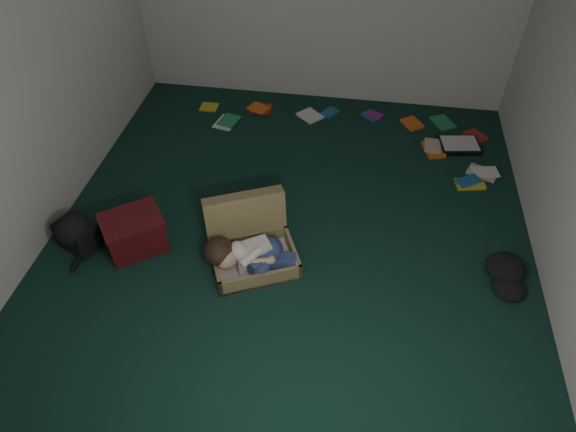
# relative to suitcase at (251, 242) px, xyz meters

# --- Properties ---
(floor) EXTENTS (4.50, 4.50, 0.00)m
(floor) POSITION_rel_suitcase_xyz_m (0.28, 0.28, -0.14)
(floor) COLOR black
(floor) RESTS_ON ground
(wall_front) EXTENTS (4.50, 0.00, 4.50)m
(wall_front) POSITION_rel_suitcase_xyz_m (0.28, -1.97, 1.16)
(wall_front) COLOR silver
(wall_front) RESTS_ON ground
(wall_left) EXTENTS (0.00, 4.50, 4.50)m
(wall_left) POSITION_rel_suitcase_xyz_m (-1.72, 0.28, 1.16)
(wall_left) COLOR silver
(wall_left) RESTS_ON ground
(suitcase) EXTENTS (0.86, 0.85, 0.48)m
(suitcase) POSITION_rel_suitcase_xyz_m (0.00, 0.00, 0.00)
(suitcase) COLOR olive
(suitcase) RESTS_ON floor
(person) EXTENTS (0.72, 0.39, 0.30)m
(person) POSITION_rel_suitcase_xyz_m (0.03, -0.17, 0.04)
(person) COLOR silver
(person) RESTS_ON suitcase
(maroon_bin) EXTENTS (0.59, 0.57, 0.32)m
(maroon_bin) POSITION_rel_suitcase_xyz_m (-0.95, -0.06, 0.02)
(maroon_bin) COLOR #4D0F13
(maroon_bin) RESTS_ON floor
(backpack) EXTENTS (0.52, 0.47, 0.25)m
(backpack) POSITION_rel_suitcase_xyz_m (-1.42, -0.12, -0.02)
(backpack) COLOR black
(backpack) RESTS_ON floor
(clothing_pile) EXTENTS (0.51, 0.43, 0.15)m
(clothing_pile) POSITION_rel_suitcase_xyz_m (1.98, 0.06, -0.07)
(clothing_pile) COLOR black
(clothing_pile) RESTS_ON floor
(paper_tray) EXTENTS (0.44, 0.35, 0.06)m
(paper_tray) POSITION_rel_suitcase_xyz_m (1.79, 1.77, -0.12)
(paper_tray) COLOR black
(paper_tray) RESTS_ON floor
(book_scatter) EXTENTS (3.15, 1.29, 0.02)m
(book_scatter) POSITION_rel_suitcase_xyz_m (0.90, 1.91, -0.13)
(book_scatter) COLOR gold
(book_scatter) RESTS_ON floor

